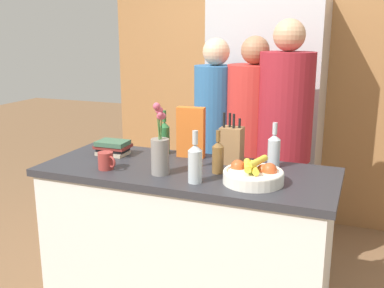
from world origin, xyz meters
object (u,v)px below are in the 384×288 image
refrigerator (266,119)px  book_stack (113,147)px  fruit_bowl (254,174)px  bottle_vinegar (218,156)px  person_in_red_tee (284,138)px  knife_block (232,145)px  bottle_water (274,150)px  bottle_wine (195,162)px  coffee_mug (106,161)px  flower_vase (160,150)px  person_in_blue (252,142)px  cereal_box (191,132)px  person_at_sink (215,137)px  bottle_oil (165,137)px

refrigerator → book_stack: bearing=-116.4°
fruit_bowl → bottle_vinegar: (-0.22, 0.09, 0.05)m
fruit_bowl → person_in_red_tee: 0.81m
knife_block → bottle_water: bearing=3.4°
bottle_wine → coffee_mug: bearing=177.0°
refrigerator → bottle_wine: size_ratio=7.26×
flower_vase → refrigerator: bearing=81.9°
coffee_mug → fruit_bowl: bearing=5.4°
flower_vase → bottle_vinegar: (0.28, 0.13, -0.04)m
book_stack → bottle_wine: bearing=-24.8°
knife_block → person_in_blue: (-0.03, 0.62, -0.13)m
bottle_wine → person_in_red_tee: person_in_red_tee is taller
bottle_vinegar → person_in_blue: 0.83m
person_in_blue → person_in_red_tee: (0.24, -0.09, 0.07)m
bottle_vinegar → bottle_water: size_ratio=0.92×
bottle_water → person_in_red_tee: size_ratio=0.14×
bottle_wine → refrigerator: bearing=89.8°
cereal_box → bottle_water: size_ratio=1.19×
fruit_bowl → bottle_water: 0.31m
book_stack → bottle_water: (0.97, 0.10, 0.05)m
bottle_vinegar → refrigerator: bearing=92.0°
coffee_mug → cereal_box: bearing=50.0°
refrigerator → knife_block: refrigerator is taller
fruit_bowl → person_at_sink: (-0.51, 0.92, -0.06)m
refrigerator → fruit_bowl: (0.27, -1.53, 0.02)m
refrigerator → person_in_blue: bearing=-86.7°
bottle_wine → person_in_blue: 1.02m
coffee_mug → bottle_water: bottle_water is taller
person_in_blue → person_in_red_tee: bearing=-5.9°
bottle_vinegar → bottle_wine: (-0.06, -0.19, 0.01)m
refrigerator → bottle_vinegar: bearing=-88.0°
bottle_oil → person_at_sink: size_ratio=0.17×
person_at_sink → cereal_box: bearing=-64.1°
flower_vase → bottle_water: flower_vase is taller
knife_block → person_in_red_tee: size_ratio=0.17×
book_stack → bottle_wine: (0.65, -0.30, 0.06)m
knife_block → person_at_sink: person_at_sink is taller
person_at_sink → person_in_red_tee: size_ratio=0.93×
refrigerator → person_in_red_tee: bearing=-69.1°
coffee_mug → person_in_blue: size_ratio=0.07×
bottle_oil → person_at_sink: 0.61m
bottle_oil → person_at_sink: person_at_sink is taller
knife_block → fruit_bowl: bearing=-55.0°
fruit_bowl → bottle_water: bottle_water is taller
flower_vase → bottle_water: size_ratio=1.52×
person_at_sink → coffee_mug: bearing=-84.9°
flower_vase → bottle_wine: flower_vase is taller
coffee_mug → bottle_wine: (0.53, -0.03, 0.06)m
refrigerator → fruit_bowl: refrigerator is taller
refrigerator → fruit_bowl: size_ratio=6.38×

